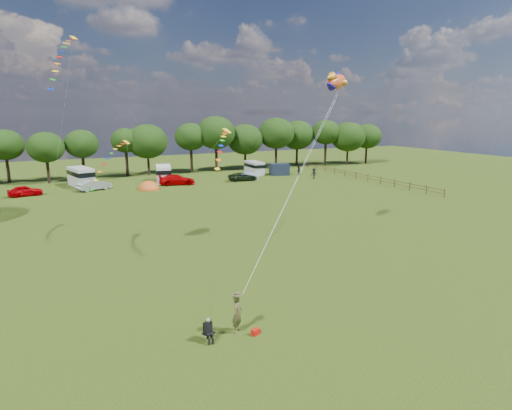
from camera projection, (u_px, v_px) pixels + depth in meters
name	position (u px, v px, depth m)	size (l,w,h in m)	color
ground_plane	(312.00, 293.00, 26.29)	(180.00, 180.00, 0.00)	black
tree_line	(168.00, 139.00, 75.65)	(102.98, 10.98, 10.27)	black
fence	(362.00, 176.00, 70.07)	(0.12, 33.12, 1.20)	#472D19
car_a	(25.00, 191.00, 56.73)	(1.69, 4.30, 1.43)	#BB0005
car_b	(94.00, 185.00, 60.94)	(1.66, 4.44, 1.57)	#92969A
car_c	(177.00, 180.00, 65.58)	(2.21, 5.25, 1.57)	#BC0104
car_d	(243.00, 177.00, 69.59)	(2.17, 4.79, 1.31)	black
campervan_b	(81.00, 176.00, 64.29)	(3.73, 6.14, 2.80)	silver
campervan_c	(164.00, 173.00, 68.14)	(3.38, 5.73, 2.63)	white
campervan_d	(254.00, 167.00, 76.62)	(2.05, 4.76, 2.33)	#B2B2B4
tent_orange	(149.00, 189.00, 61.86)	(3.15, 3.45, 2.46)	#CB591D
tent_greyblue	(249.00, 179.00, 71.51)	(3.43, 3.76, 2.55)	slate
awning_navy	(279.00, 169.00, 76.05)	(3.19, 2.59, 1.99)	#192133
kite_flyer	(238.00, 313.00, 21.49)	(0.72, 0.47, 1.98)	brown
camp_chair	(208.00, 327.00, 20.65)	(0.64, 0.67, 1.22)	#99999E
kite_bag	(256.00, 332.00, 21.37)	(0.41, 0.27, 0.29)	red
fish_kite	(335.00, 82.00, 35.13)	(3.42, 2.53, 1.84)	#D84C20
streamer_kite_a	(64.00, 53.00, 42.60)	(3.41, 5.57, 5.78)	yellow
streamer_kite_b	(113.00, 156.00, 37.49)	(4.24, 4.68, 3.79)	yellow
streamer_kite_c	(223.00, 141.00, 33.59)	(3.24, 5.00, 2.83)	#F7FF1C
walker_a	(298.00, 171.00, 74.48)	(0.91, 0.56, 1.86)	black
walker_b	(314.00, 174.00, 71.38)	(1.17, 0.54, 1.81)	black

